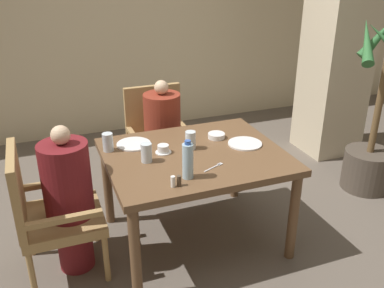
{
  "coord_description": "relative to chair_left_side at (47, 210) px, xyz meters",
  "views": [
    {
      "loc": [
        -0.99,
        -2.56,
        2.04
      ],
      "look_at": [
        0.0,
        0.05,
        0.78
      ],
      "focal_mm": 40.0,
      "sensor_mm": 36.0,
      "label": 1
    }
  ],
  "objects": [
    {
      "name": "ground_plane",
      "position": [
        1.04,
        0.0,
        -0.49
      ],
      "size": [
        16.0,
        16.0,
        0.0
      ],
      "primitive_type": "plane",
      "color": "#60564C"
    },
    {
      "name": "wall_back",
      "position": [
        1.04,
        2.44,
        0.91
      ],
      "size": [
        8.0,
        0.06,
        2.8
      ],
      "color": "beige",
      "rests_on": "ground_plane"
    },
    {
      "name": "pillar_stone",
      "position": [
        3.01,
        1.03,
        0.86
      ],
      "size": [
        0.55,
        0.55,
        2.7
      ],
      "color": "beige",
      "rests_on": "ground_plane"
    },
    {
      "name": "dining_table",
      "position": [
        1.04,
        0.0,
        0.15
      ],
      "size": [
        1.25,
        1.03,
        0.73
      ],
      "color": "brown",
      "rests_on": "ground_plane"
    },
    {
      "name": "chair_left_side",
      "position": [
        0.0,
        0.0,
        0.0
      ],
      "size": [
        0.53,
        0.53,
        0.93
      ],
      "color": "#A88451",
      "rests_on": "ground_plane"
    },
    {
      "name": "diner_in_left_chair",
      "position": [
        0.15,
        0.0,
        0.06
      ],
      "size": [
        0.32,
        0.32,
        1.06
      ],
      "color": "maroon",
      "rests_on": "ground_plane"
    },
    {
      "name": "chair_far_side",
      "position": [
        1.04,
        0.93,
        0.0
      ],
      "size": [
        0.53,
        0.53,
        0.93
      ],
      "color": "#A88451",
      "rests_on": "ground_plane"
    },
    {
      "name": "diner_in_far_chair",
      "position": [
        1.04,
        0.78,
        0.05
      ],
      "size": [
        0.32,
        0.32,
        1.06
      ],
      "color": "maroon",
      "rests_on": "ground_plane"
    },
    {
      "name": "potted_palm",
      "position": [
        2.82,
        0.16,
        0.01
      ],
      "size": [
        0.55,
        0.63,
        1.65
      ],
      "color": "#4C4238",
      "rests_on": "ground_plane"
    },
    {
      "name": "plate_main_left",
      "position": [
        0.67,
        0.3,
        0.24
      ],
      "size": [
        0.25,
        0.25,
        0.01
      ],
      "color": "white",
      "rests_on": "dining_table"
    },
    {
      "name": "plate_main_right",
      "position": [
        1.44,
        0.01,
        0.24
      ],
      "size": [
        0.25,
        0.25,
        0.01
      ],
      "color": "white",
      "rests_on": "dining_table"
    },
    {
      "name": "teacup_with_saucer",
      "position": [
        0.83,
        0.09,
        0.27
      ],
      "size": [
        0.11,
        0.11,
        0.06
      ],
      "color": "white",
      "rests_on": "dining_table"
    },
    {
      "name": "bowl_small",
      "position": [
        1.29,
        0.19,
        0.26
      ],
      "size": [
        0.13,
        0.13,
        0.04
      ],
      "color": "white",
      "rests_on": "dining_table"
    },
    {
      "name": "water_bottle",
      "position": [
        0.87,
        -0.32,
        0.36
      ],
      "size": [
        0.07,
        0.07,
        0.26
      ],
      "color": "#A3C6DB",
      "rests_on": "dining_table"
    },
    {
      "name": "glass_tall_near",
      "position": [
        0.47,
        0.26,
        0.31
      ],
      "size": [
        0.08,
        0.08,
        0.13
      ],
      "color": "silver",
      "rests_on": "dining_table"
    },
    {
      "name": "glass_tall_mid",
      "position": [
        1.04,
        0.08,
        0.31
      ],
      "size": [
        0.08,
        0.08,
        0.13
      ],
      "color": "silver",
      "rests_on": "dining_table"
    },
    {
      "name": "glass_tall_far",
      "position": [
        0.68,
        -0.01,
        0.31
      ],
      "size": [
        0.08,
        0.08,
        0.13
      ],
      "color": "silver",
      "rests_on": "dining_table"
    },
    {
      "name": "salt_shaker",
      "position": [
        0.74,
        -0.4,
        0.27
      ],
      "size": [
        0.03,
        0.03,
        0.07
      ],
      "color": "white",
      "rests_on": "dining_table"
    },
    {
      "name": "pepper_shaker",
      "position": [
        0.78,
        -0.4,
        0.27
      ],
      "size": [
        0.03,
        0.03,
        0.07
      ],
      "color": "#4C3D2D",
      "rests_on": "dining_table"
    },
    {
      "name": "fork_beside_plate",
      "position": [
        1.09,
        -0.25,
        0.24
      ],
      "size": [
        0.16,
        0.09,
        0.0
      ],
      "color": "silver",
      "rests_on": "dining_table"
    }
  ]
}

